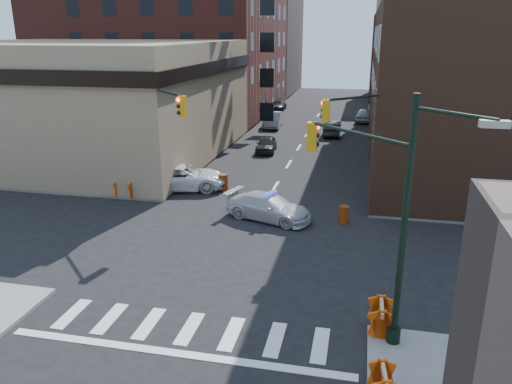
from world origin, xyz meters
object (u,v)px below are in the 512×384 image
at_px(police_car, 269,207).
at_px(parked_car_wfar, 273,120).
at_px(pedestrian_a, 132,181).
at_px(barricade_se_a, 381,317).
at_px(barricade_nw_a, 124,179).
at_px(barrel_road, 344,215).
at_px(pedestrian_b, 74,178).
at_px(pickup, 182,177).
at_px(parked_car_wnear, 266,144).
at_px(parked_car_enear, 332,128).
at_px(barrel_bank, 223,182).

bearing_deg(police_car, parked_car_wfar, 28.05).
height_order(pedestrian_a, barricade_se_a, pedestrian_a).
bearing_deg(barricade_nw_a, barricade_se_a, -53.19).
distance_m(barrel_road, barricade_nw_a, 14.54).
bearing_deg(pedestrian_b, pickup, -12.71).
height_order(parked_car_wnear, barricade_se_a, parked_car_wnear).
height_order(pickup, parked_car_enear, pickup).
distance_m(pedestrian_a, barrel_road, 12.96).
bearing_deg(pedestrian_a, barricade_nw_a, 137.63).
bearing_deg(parked_car_wnear, barricade_se_a, -74.99).
xyz_separation_m(parked_car_enear, barrel_road, (2.21, -23.47, -0.26)).
bearing_deg(pedestrian_b, pedestrian_a, -32.52).
relative_size(pickup, pedestrian_b, 3.22).
relative_size(pickup, barrel_road, 6.01).
distance_m(pickup, barricade_nw_a, 3.78).
bearing_deg(barricade_nw_a, police_car, -31.90).
relative_size(barrel_road, barricade_nw_a, 0.70).
distance_m(parked_car_enear, barrel_road, 23.57).
bearing_deg(parked_car_wfar, pedestrian_b, -111.27).
bearing_deg(pickup, parked_car_wnear, -31.46).
bearing_deg(parked_car_wnear, parked_car_enear, 54.24).
height_order(parked_car_enear, pedestrian_a, pedestrian_a).
height_order(police_car, barricade_se_a, police_car).
height_order(parked_car_enear, barrel_road, parked_car_enear).
height_order(parked_car_wfar, pedestrian_b, pedestrian_b).
height_order(barricade_se_a, barricade_nw_a, barricade_nw_a).
distance_m(barrel_bank, barricade_se_a, 17.25).
bearing_deg(parked_car_wfar, pickup, -97.85).
bearing_deg(barrel_bank, parked_car_enear, 73.63).
bearing_deg(barricade_se_a, barricade_nw_a, 49.83).
relative_size(parked_car_wnear, parked_car_wfar, 0.80).
height_order(pedestrian_b, barricade_se_a, pedestrian_b).
bearing_deg(parked_car_wnear, police_car, -82.75).
xyz_separation_m(parked_car_wfar, barrel_bank, (0.83, -22.35, -0.28)).
distance_m(parked_car_wnear, parked_car_wfar, 11.39).
bearing_deg(barrel_road, barrel_bank, 151.59).
distance_m(parked_car_enear, pedestrian_a, 24.34).
bearing_deg(pickup, pedestrian_a, 118.73).
bearing_deg(barrel_bank, barricade_se_a, -56.41).
relative_size(parked_car_wfar, barrel_bank, 4.65).
xyz_separation_m(parked_car_wnear, barrel_bank, (-0.65, -11.05, -0.14)).
bearing_deg(pickup, police_car, -138.04).
distance_m(parked_car_wnear, barrel_road, 16.92).
distance_m(pickup, barrel_road, 11.19).
relative_size(parked_car_enear, barrel_bank, 4.28).
relative_size(parked_car_wnear, barricade_nw_a, 2.85).
xyz_separation_m(parked_car_wfar, barricade_nw_a, (-5.53, -23.52, -0.14)).
distance_m(parked_car_wfar, barrel_bank, 22.36).
bearing_deg(parked_car_enear, parked_car_wnear, 57.98).
relative_size(barrel_road, barricade_se_a, 0.72).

